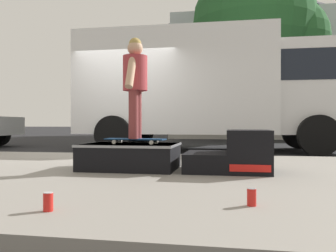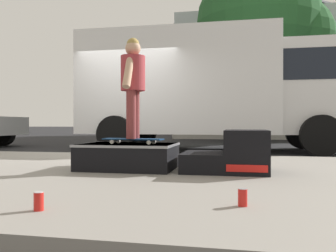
% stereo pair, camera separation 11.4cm
% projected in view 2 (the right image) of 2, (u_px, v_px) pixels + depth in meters
% --- Properties ---
extents(ground_plane, '(140.00, 140.00, 0.00)m').
position_uv_depth(ground_plane, '(111.00, 157.00, 7.56)').
color(ground_plane, black).
extents(sidewalk_slab, '(50.00, 5.00, 0.12)m').
position_uv_depth(sidewalk_slab, '(30.00, 173.00, 4.61)').
color(sidewalk_slab, gray).
rests_on(sidewalk_slab, ground).
extents(skate_box, '(1.21, 0.86, 0.33)m').
position_uv_depth(skate_box, '(128.00, 155.00, 4.58)').
color(skate_box, black).
rests_on(skate_box, sidewalk_slab).
extents(kicker_ramp, '(1.02, 0.79, 0.51)m').
position_uv_depth(kicker_ramp, '(233.00, 154.00, 4.32)').
color(kicker_ramp, black).
rests_on(kicker_ramp, sidewalk_slab).
extents(skateboard, '(0.80, 0.28, 0.07)m').
position_uv_depth(skateboard, '(133.00, 139.00, 4.52)').
color(skateboard, navy).
rests_on(skateboard, skate_box).
extents(skater_kid, '(0.31, 0.66, 1.28)m').
position_uv_depth(skater_kid, '(133.00, 79.00, 4.51)').
color(skater_kid, brown).
rests_on(skater_kid, skateboard).
extents(soda_can, '(0.07, 0.07, 0.13)m').
position_uv_depth(soda_can, '(243.00, 197.00, 2.51)').
color(soda_can, red).
rests_on(soda_can, sidewalk_slab).
extents(soda_can_b, '(0.07, 0.07, 0.13)m').
position_uv_depth(soda_can_b, '(39.00, 201.00, 2.39)').
color(soda_can_b, red).
rests_on(soda_can_b, sidewalk_slab).
extents(box_truck, '(6.91, 2.63, 3.05)m').
position_uv_depth(box_truck, '(217.00, 86.00, 9.29)').
color(box_truck, white).
rests_on(box_truck, ground).
extents(street_tree_main, '(5.30, 4.82, 7.06)m').
position_uv_depth(street_tree_main, '(265.00, 27.00, 13.97)').
color(street_tree_main, brown).
rests_on(street_tree_main, ground).
extents(house_behind, '(9.54, 8.23, 8.40)m').
position_uv_depth(house_behind, '(266.00, 60.00, 19.58)').
color(house_behind, silver).
rests_on(house_behind, ground).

